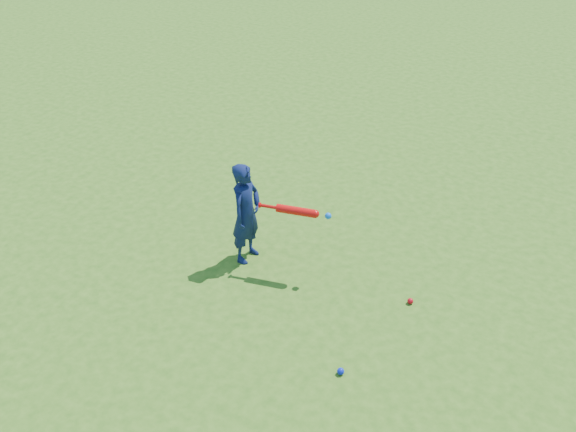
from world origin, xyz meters
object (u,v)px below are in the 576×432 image
object	(u,v)px
bat_swing	(299,211)
child	(246,213)
ground_ball_red	(410,301)
ground_ball_blue	(341,371)

from	to	relation	value
bat_swing	child	bearing A→B (deg)	175.36
child	ground_ball_red	world-z (taller)	child
ground_ball_blue	ground_ball_red	bearing A→B (deg)	80.50
child	bat_swing	xyz separation A→B (m)	(0.64, 0.09, 0.17)
ground_ball_red	bat_swing	world-z (taller)	bat_swing
ground_ball_red	ground_ball_blue	bearing A→B (deg)	-99.50
ground_ball_red	ground_ball_blue	xyz separation A→B (m)	(-0.22, -1.30, 0.00)
child	ground_ball_blue	world-z (taller)	child
child	ground_ball_red	bearing A→B (deg)	-84.70
child	bat_swing	size ratio (longest dim) A/B	1.52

